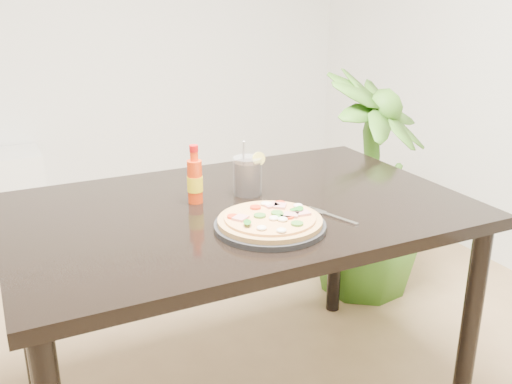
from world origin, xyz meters
name	(u,v)px	position (x,y,z in m)	size (l,w,h in m)	color
dining_table	(239,229)	(0.31, 0.12, 0.67)	(1.40, 0.90, 0.75)	black
plate	(270,226)	(0.30, -0.10, 0.76)	(0.31, 0.31, 0.02)	black
pizza	(271,219)	(0.31, -0.09, 0.78)	(0.29, 0.29, 0.03)	tan
hot_sauce_bottle	(195,180)	(0.19, 0.20, 0.82)	(0.06, 0.06, 0.19)	#E93B0D
cola_cup	(248,177)	(0.37, 0.20, 0.81)	(0.10, 0.09, 0.18)	black
fork	(330,215)	(0.51, -0.09, 0.75)	(0.08, 0.18, 0.00)	silver
houseplant	(369,186)	(1.20, 0.63, 0.52)	(0.58, 0.58, 1.04)	#3B731E
plant_pot	(363,265)	(1.20, 0.63, 0.11)	(0.28, 0.28, 0.22)	brown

